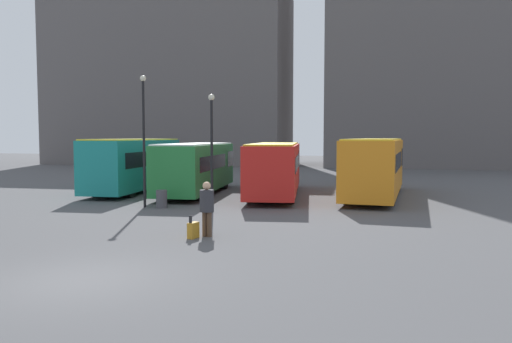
# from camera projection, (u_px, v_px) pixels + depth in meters

# --- Properties ---
(ground_plane) EXTENTS (160.00, 160.00, 0.00)m
(ground_plane) POSITION_uv_depth(u_px,v_px,m) (81.00, 280.00, 11.72)
(ground_plane) COLOR #4C4C4F
(building_block_left) EXTENTS (29.48, 13.22, 21.51)m
(building_block_left) POSITION_uv_depth(u_px,v_px,m) (172.00, 79.00, 63.76)
(building_block_left) COLOR #5B5656
(building_block_left) RESTS_ON ground_plane
(building_block_right) EXTENTS (27.90, 13.84, 33.21)m
(building_block_right) POSITION_uv_depth(u_px,v_px,m) (453.00, 20.00, 56.48)
(building_block_right) COLOR #5B5656
(building_block_right) RESTS_ON ground_plane
(bus_0) EXTENTS (2.85, 10.08, 3.25)m
(bus_0) POSITION_uv_depth(u_px,v_px,m) (135.00, 163.00, 30.90)
(bus_0) COLOR #19847F
(bus_0) RESTS_ON ground_plane
(bus_1) EXTENTS (3.14, 9.99, 3.00)m
(bus_1) POSITION_uv_depth(u_px,v_px,m) (197.00, 166.00, 29.54)
(bus_1) COLOR #237A38
(bus_1) RESTS_ON ground_plane
(bus_2) EXTENTS (3.62, 11.20, 3.01)m
(bus_2) POSITION_uv_depth(u_px,v_px,m) (275.00, 167.00, 28.76)
(bus_2) COLOR red
(bus_2) RESTS_ON ground_plane
(bus_3) EXTENTS (3.83, 11.40, 3.27)m
(bus_3) POSITION_uv_depth(u_px,v_px,m) (375.00, 165.00, 28.00)
(bus_3) COLOR orange
(bus_3) RESTS_ON ground_plane
(traveler) EXTENTS (0.59, 0.59, 1.87)m
(traveler) POSITION_uv_depth(u_px,v_px,m) (207.00, 204.00, 16.79)
(traveler) COLOR #4C3828
(traveler) RESTS_ON ground_plane
(suitcase) EXTENTS (0.32, 0.47, 0.77)m
(suitcase) POSITION_uv_depth(u_px,v_px,m) (193.00, 230.00, 16.57)
(suitcase) COLOR #B27A1E
(suitcase) RESTS_ON ground_plane
(lamp_post_0) EXTENTS (0.28, 0.28, 6.26)m
(lamp_post_0) POSITION_uv_depth(u_px,v_px,m) (144.00, 131.00, 23.64)
(lamp_post_0) COLOR black
(lamp_post_0) RESTS_ON ground_plane
(lamp_post_1) EXTENTS (0.28, 0.28, 5.26)m
(lamp_post_1) POSITION_uv_depth(u_px,v_px,m) (212.00, 143.00, 22.11)
(lamp_post_1) COLOR black
(lamp_post_1) RESTS_ON ground_plane
(trash_bin) EXTENTS (0.52, 0.52, 0.85)m
(trash_bin) POSITION_uv_depth(u_px,v_px,m) (162.00, 199.00, 23.69)
(trash_bin) COLOR #47474C
(trash_bin) RESTS_ON ground_plane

